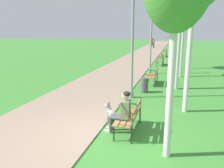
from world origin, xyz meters
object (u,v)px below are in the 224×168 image
park_bench_near (130,115)px  birch_tree_fourth (185,5)px  litter_bin (144,85)px  pedestrian_distant (154,43)px  birch_tree_fifth (183,11)px  dog_grey (113,116)px  person_seated_on_near_bench (122,110)px  lamp_post_near (132,42)px  lamp_post_mid (151,42)px  pedestrian_further_distant (152,41)px  park_bench_furthest (165,52)px  park_bench_mid (153,75)px  park_bench_far (161,59)px

park_bench_near → birch_tree_fourth: (1.44, 8.71, 3.81)m
birch_tree_fourth → litter_bin: size_ratio=8.08×
pedestrian_distant → birch_tree_fourth: bearing=-79.9°
pedestrian_distant → birch_tree_fifth: bearing=-78.4°
park_bench_near → dog_grey: bearing=146.2°
person_seated_on_near_bench → dog_grey: bearing=127.6°
dog_grey → lamp_post_near: bearing=90.3°
person_seated_on_near_bench → birch_tree_fifth: bearing=82.5°
person_seated_on_near_bench → lamp_post_mid: (-0.31, 9.27, 1.42)m
lamp_post_near → litter_bin: size_ratio=6.63×
birch_tree_fifth → pedestrian_further_distant: (-4.64, 24.11, -3.37)m
birch_tree_fourth → litter_bin: (-1.65, -4.32, -3.97)m
park_bench_near → litter_bin: bearing=92.7°
park_bench_furthest → birch_tree_fifth: birch_tree_fifth is taller
litter_bin → dog_grey: bearing=-95.9°
lamp_post_near → pedestrian_further_distant: (-2.62, 32.58, -1.56)m
park_bench_mid → pedestrian_further_distant: 29.97m
park_bench_near → park_bench_far: same height
park_bench_far → lamp_post_near: bearing=-93.2°
birch_tree_fifth → birch_tree_fourth: bearing=-88.9°
pedestrian_distant → park_bench_furthest: bearing=-78.1°
birch_tree_fifth → pedestrian_further_distant: birch_tree_fifth is taller
park_bench_near → park_bench_furthest: size_ratio=1.00×
park_bench_mid → litter_bin: bearing=-96.4°
birch_tree_fourth → lamp_post_near: bearing=-111.4°
park_bench_mid → park_bench_furthest: same height
lamp_post_mid → birch_tree_fifth: size_ratio=0.71×
pedestrian_further_distant → lamp_post_near: bearing=-85.4°
park_bench_mid → lamp_post_near: size_ratio=0.32×
litter_bin → pedestrian_distant: (-2.27, 26.30, 0.49)m
dog_grey → lamp_post_near: size_ratio=0.17×
park_bench_far → pedestrian_further_distant: pedestrian_further_distant is taller
person_seated_on_near_bench → pedestrian_distant: pedestrian_distant is taller
birch_tree_fourth → birch_tree_fifth: size_ratio=1.00×
park_bench_far → park_bench_near: bearing=-89.6°
park_bench_furthest → birch_tree_fifth: (1.48, -7.53, 3.70)m
birch_tree_fourth → birch_tree_fifth: 3.17m
litter_bin → pedestrian_distant: size_ratio=0.42×
park_bench_furthest → dog_grey: 19.00m
park_bench_furthest → pedestrian_further_distant: 16.87m
park_bench_far → park_bench_furthest: same height
park_bench_furthest → pedestrian_distant: pedestrian_distant is taller
person_seated_on_near_bench → lamp_post_mid: bearing=91.9°
birch_tree_fifth → litter_bin: size_ratio=8.10×
park_bench_mid → pedestrian_distant: bearing=95.7°
park_bench_near → dog_grey: 0.79m
park_bench_near → person_seated_on_near_bench: (-0.21, -0.12, 0.17)m
park_bench_near → birch_tree_fourth: birch_tree_fourth is taller
park_bench_far → person_seated_on_near_bench: bearing=-90.5°
park_bench_far → pedestrian_distant: 17.67m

